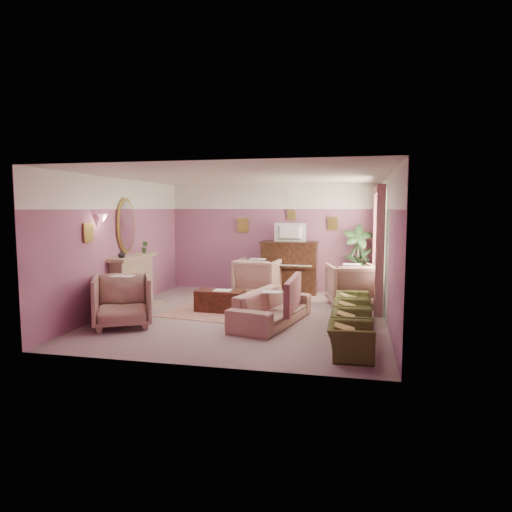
% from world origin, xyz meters
% --- Properties ---
extents(floor, '(5.50, 6.00, 0.01)m').
position_xyz_m(floor, '(0.00, 0.00, 0.00)').
color(floor, gray).
rests_on(floor, ground).
extents(ceiling, '(5.50, 6.00, 0.01)m').
position_xyz_m(ceiling, '(0.00, 0.00, 2.80)').
color(ceiling, silver).
rests_on(ceiling, wall_back).
extents(wall_back, '(5.50, 0.02, 2.80)m').
position_xyz_m(wall_back, '(0.00, 3.00, 1.40)').
color(wall_back, '#82527C').
rests_on(wall_back, floor).
extents(wall_front, '(5.50, 0.02, 2.80)m').
position_xyz_m(wall_front, '(0.00, -3.00, 1.40)').
color(wall_front, '#82527C').
rests_on(wall_front, floor).
extents(wall_left, '(0.02, 6.00, 2.80)m').
position_xyz_m(wall_left, '(-2.75, 0.00, 1.40)').
color(wall_left, '#82527C').
rests_on(wall_left, floor).
extents(wall_right, '(0.02, 6.00, 2.80)m').
position_xyz_m(wall_right, '(2.75, 0.00, 1.40)').
color(wall_right, '#82527C').
rests_on(wall_right, floor).
extents(picture_rail_band, '(5.50, 0.01, 0.65)m').
position_xyz_m(picture_rail_band, '(0.00, 2.99, 2.47)').
color(picture_rail_band, white).
rests_on(picture_rail_band, wall_back).
extents(stripe_panel, '(0.01, 3.00, 2.15)m').
position_xyz_m(stripe_panel, '(2.73, 1.30, 1.07)').
color(stripe_panel, '#ADB8A7').
rests_on(stripe_panel, wall_right).
extents(fireplace_surround, '(0.30, 1.40, 1.10)m').
position_xyz_m(fireplace_surround, '(-2.59, 0.20, 0.55)').
color(fireplace_surround, tan).
rests_on(fireplace_surround, floor).
extents(fireplace_inset, '(0.18, 0.72, 0.68)m').
position_xyz_m(fireplace_inset, '(-2.49, 0.20, 0.40)').
color(fireplace_inset, black).
rests_on(fireplace_inset, floor).
extents(fire_ember, '(0.06, 0.54, 0.10)m').
position_xyz_m(fire_ember, '(-2.45, 0.20, 0.22)').
color(fire_ember, orange).
rests_on(fire_ember, floor).
extents(mantel_shelf, '(0.40, 1.55, 0.07)m').
position_xyz_m(mantel_shelf, '(-2.56, 0.20, 1.12)').
color(mantel_shelf, tan).
rests_on(mantel_shelf, fireplace_surround).
extents(hearth, '(0.55, 1.50, 0.02)m').
position_xyz_m(hearth, '(-2.39, 0.20, 0.01)').
color(hearth, tan).
rests_on(hearth, floor).
extents(mirror_frame, '(0.04, 0.72, 1.20)m').
position_xyz_m(mirror_frame, '(-2.70, 0.20, 1.80)').
color(mirror_frame, '#AC9841').
rests_on(mirror_frame, wall_left).
extents(mirror_glass, '(0.01, 0.60, 1.06)m').
position_xyz_m(mirror_glass, '(-2.67, 0.20, 1.80)').
color(mirror_glass, white).
rests_on(mirror_glass, wall_left).
extents(sconce_shade, '(0.20, 0.20, 0.16)m').
position_xyz_m(sconce_shade, '(-2.62, -0.85, 1.98)').
color(sconce_shade, '#EDA996').
rests_on(sconce_shade, wall_left).
extents(piano, '(1.40, 0.60, 1.30)m').
position_xyz_m(piano, '(0.50, 2.68, 0.65)').
color(piano, '#311B11').
rests_on(piano, floor).
extents(piano_keyshelf, '(1.30, 0.12, 0.06)m').
position_xyz_m(piano_keyshelf, '(0.50, 2.33, 0.72)').
color(piano_keyshelf, '#311B11').
rests_on(piano_keyshelf, piano).
extents(piano_keys, '(1.20, 0.08, 0.02)m').
position_xyz_m(piano_keys, '(0.50, 2.33, 0.76)').
color(piano_keys, silver).
rests_on(piano_keys, piano).
extents(piano_top, '(1.45, 0.65, 0.04)m').
position_xyz_m(piano_top, '(0.50, 2.68, 1.31)').
color(piano_top, '#311B11').
rests_on(piano_top, piano).
extents(television, '(0.80, 0.12, 0.48)m').
position_xyz_m(television, '(0.50, 2.63, 1.60)').
color(television, black).
rests_on(television, piano).
extents(print_back_left, '(0.30, 0.03, 0.38)m').
position_xyz_m(print_back_left, '(-0.80, 2.96, 1.72)').
color(print_back_left, '#AC9841').
rests_on(print_back_left, wall_back).
extents(print_back_right, '(0.26, 0.03, 0.34)m').
position_xyz_m(print_back_right, '(1.55, 2.96, 1.78)').
color(print_back_right, '#AC9841').
rests_on(print_back_right, wall_back).
extents(print_back_mid, '(0.22, 0.03, 0.26)m').
position_xyz_m(print_back_mid, '(0.50, 2.96, 2.00)').
color(print_back_mid, '#AC9841').
rests_on(print_back_mid, wall_back).
extents(print_left_wall, '(0.03, 0.28, 0.36)m').
position_xyz_m(print_left_wall, '(-2.71, -1.20, 1.72)').
color(print_left_wall, '#AC9841').
rests_on(print_left_wall, wall_left).
extents(window_blind, '(0.03, 1.40, 1.80)m').
position_xyz_m(window_blind, '(2.70, 1.55, 1.70)').
color(window_blind, beige).
rests_on(window_blind, wall_right).
extents(curtain_left, '(0.16, 0.34, 2.60)m').
position_xyz_m(curtain_left, '(2.62, 0.63, 1.30)').
color(curtain_left, '#914E5A').
rests_on(curtain_left, floor).
extents(curtain_right, '(0.16, 0.34, 2.60)m').
position_xyz_m(curtain_right, '(2.62, 2.47, 1.30)').
color(curtain_right, '#914E5A').
rests_on(curtain_right, floor).
extents(pelmet, '(0.16, 2.20, 0.16)m').
position_xyz_m(pelmet, '(2.62, 1.55, 2.56)').
color(pelmet, '#914E5A').
rests_on(pelmet, wall_right).
extents(mantel_plant, '(0.16, 0.16, 0.28)m').
position_xyz_m(mantel_plant, '(-2.55, 0.75, 1.29)').
color(mantel_plant, '#345E31').
rests_on(mantel_plant, mantel_shelf).
extents(mantel_vase, '(0.16, 0.16, 0.16)m').
position_xyz_m(mantel_vase, '(-2.55, -0.30, 1.23)').
color(mantel_vase, white).
rests_on(mantel_vase, mantel_shelf).
extents(area_rug, '(2.72, 2.12, 0.01)m').
position_xyz_m(area_rug, '(-0.44, 0.24, 0.01)').
color(area_rug, '#A77166').
rests_on(area_rug, floor).
extents(coffee_table, '(1.03, 0.55, 0.45)m').
position_xyz_m(coffee_table, '(-0.62, 0.28, 0.23)').
color(coffee_table, '#3B180F').
rests_on(coffee_table, floor).
extents(table_paper, '(0.35, 0.28, 0.01)m').
position_xyz_m(table_paper, '(-0.57, 0.28, 0.46)').
color(table_paper, white).
rests_on(table_paper, coffee_table).
extents(sofa, '(0.71, 2.12, 0.86)m').
position_xyz_m(sofa, '(0.63, -0.50, 0.43)').
color(sofa, tan).
rests_on(sofa, floor).
extents(sofa_throw, '(0.11, 1.61, 0.59)m').
position_xyz_m(sofa_throw, '(1.03, -0.50, 0.60)').
color(sofa_throw, '#914E5A').
rests_on(sofa_throw, sofa).
extents(floral_armchair_left, '(1.01, 1.01, 1.05)m').
position_xyz_m(floral_armchair_left, '(-0.19, 2.02, 0.52)').
color(floral_armchair_left, tan).
rests_on(floral_armchair_left, floor).
extents(floral_armchair_right, '(1.01, 1.01, 1.05)m').
position_xyz_m(floral_armchair_right, '(2.07, 1.44, 0.52)').
color(floral_armchair_right, tan).
rests_on(floral_armchair_right, floor).
extents(floral_armchair_front, '(1.01, 1.01, 1.05)m').
position_xyz_m(floral_armchair_front, '(-2.02, -1.28, 0.52)').
color(floral_armchair_front, tan).
rests_on(floral_armchair_front, floor).
extents(olive_chair_a, '(0.54, 0.77, 0.66)m').
position_xyz_m(olive_chair_a, '(2.11, -2.18, 0.33)').
color(olive_chair_a, '#4A5023').
rests_on(olive_chair_a, floor).
extents(olive_chair_b, '(0.54, 0.77, 0.66)m').
position_xyz_m(olive_chair_b, '(2.11, -1.36, 0.33)').
color(olive_chair_b, '#4A5023').
rests_on(olive_chair_b, floor).
extents(olive_chair_c, '(0.54, 0.77, 0.66)m').
position_xyz_m(olive_chair_c, '(2.11, -0.54, 0.33)').
color(olive_chair_c, '#4A5023').
rests_on(olive_chair_c, floor).
extents(olive_chair_d, '(0.54, 0.77, 0.66)m').
position_xyz_m(olive_chair_d, '(2.11, 0.28, 0.33)').
color(olive_chair_d, '#4A5023').
rests_on(olive_chair_d, floor).
extents(side_table, '(0.52, 0.52, 0.70)m').
position_xyz_m(side_table, '(2.27, 2.64, 0.35)').
color(side_table, silver).
rests_on(side_table, floor).
extents(side_plant_big, '(0.30, 0.30, 0.34)m').
position_xyz_m(side_plant_big, '(2.27, 2.64, 0.87)').
color(side_plant_big, '#345E31').
rests_on(side_plant_big, side_table).
extents(side_plant_small, '(0.16, 0.16, 0.28)m').
position_xyz_m(side_plant_small, '(2.39, 2.54, 0.84)').
color(side_plant_small, '#345E31').
rests_on(side_plant_small, side_table).
extents(palm_pot, '(0.34, 0.34, 0.34)m').
position_xyz_m(palm_pot, '(2.19, 2.62, 0.17)').
color(palm_pot, brown).
rests_on(palm_pot, floor).
extents(palm_plant, '(0.76, 0.76, 1.44)m').
position_xyz_m(palm_plant, '(2.19, 2.62, 1.06)').
color(palm_plant, '#345E31').
rests_on(palm_plant, palm_pot).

